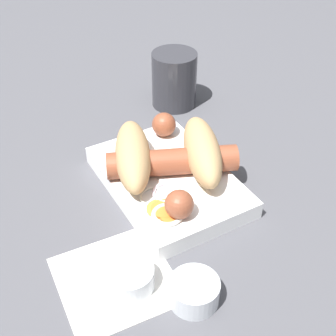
{
  "coord_description": "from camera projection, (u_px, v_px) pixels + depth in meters",
  "views": [
    {
      "loc": [
        0.43,
        -0.24,
        0.43
      ],
      "look_at": [
        0.0,
        0.0,
        0.04
      ],
      "focal_mm": 50.0,
      "sensor_mm": 36.0,
      "label": 1
    }
  ],
  "objects": [
    {
      "name": "ground_plane",
      "position": [
        168.0,
        188.0,
        0.65
      ],
      "size": [
        3.0,
        3.0,
        0.0
      ],
      "primitive_type": "plane",
      "color": "#4C4C51"
    },
    {
      "name": "food_tray",
      "position": [
        168.0,
        181.0,
        0.64
      ],
      "size": [
        0.22,
        0.15,
        0.03
      ],
      "color": "white",
      "rests_on": "ground_plane"
    },
    {
      "name": "bread_roll",
      "position": [
        168.0,
        153.0,
        0.62
      ],
      "size": [
        0.19,
        0.19,
        0.05
      ],
      "color": "tan",
      "rests_on": "food_tray"
    },
    {
      "name": "sausage",
      "position": [
        171.0,
        160.0,
        0.63
      ],
      "size": [
        0.2,
        0.17,
        0.04
      ],
      "color": "brown",
      "rests_on": "food_tray"
    },
    {
      "name": "pickled_veggies",
      "position": [
        165.0,
        205.0,
        0.58
      ],
      "size": [
        0.08,
        0.07,
        0.01
      ],
      "color": "orange",
      "rests_on": "food_tray"
    },
    {
      "name": "napkin",
      "position": [
        116.0,
        279.0,
        0.52
      ],
      "size": [
        0.13,
        0.13,
        0.0
      ],
      "color": "white",
      "rests_on": "ground_plane"
    },
    {
      "name": "condiment_cup_near",
      "position": [
        130.0,
        279.0,
        0.51
      ],
      "size": [
        0.05,
        0.05,
        0.03
      ],
      "color": "silver",
      "rests_on": "ground_plane"
    },
    {
      "name": "condiment_cup_far",
      "position": [
        194.0,
        292.0,
        0.5
      ],
      "size": [
        0.05,
        0.05,
        0.03
      ],
      "color": "silver",
      "rests_on": "ground_plane"
    },
    {
      "name": "drink_glass",
      "position": [
        174.0,
        79.0,
        0.8
      ],
      "size": [
        0.08,
        0.08,
        0.09
      ],
      "color": "#333338",
      "rests_on": "ground_plane"
    }
  ]
}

